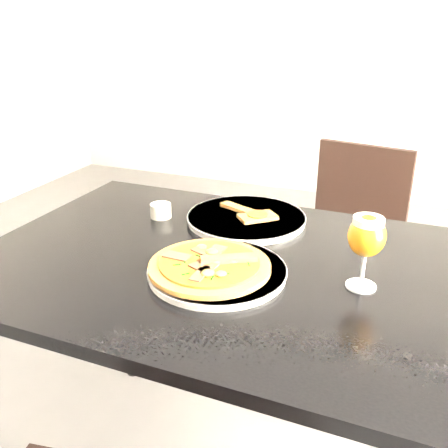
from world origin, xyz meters
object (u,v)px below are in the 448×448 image
at_px(dining_table, 232,294).
at_px(pizza, 210,265).
at_px(beer_glass, 367,237).
at_px(chair_far, 347,245).

height_order(dining_table, pizza, pizza).
height_order(dining_table, beer_glass, beer_glass).
relative_size(chair_far, beer_glass, 5.14).
bearing_deg(pizza, chair_far, 79.00).
xyz_separation_m(dining_table, pizza, (-0.02, -0.08, 0.12)).
bearing_deg(chair_far, pizza, -90.53).
xyz_separation_m(dining_table, beer_glass, (0.29, -0.01, 0.21)).
relative_size(dining_table, beer_glass, 7.52).
height_order(dining_table, chair_far, chair_far).
bearing_deg(chair_far, beer_glass, -70.44).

